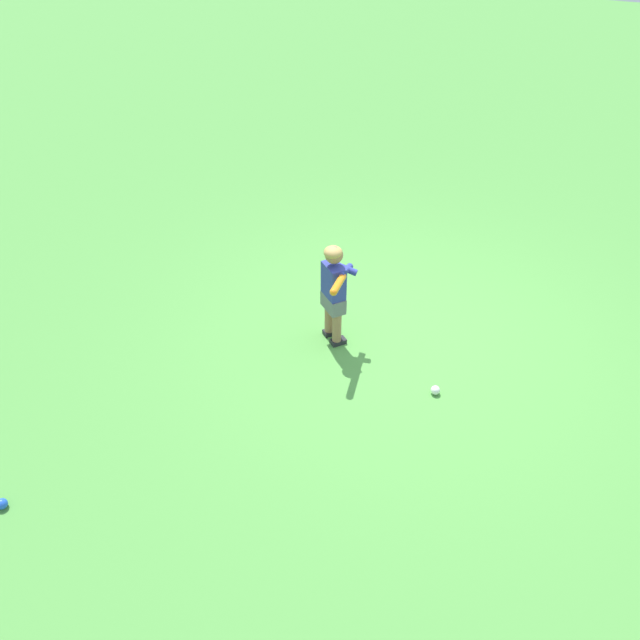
{
  "coord_description": "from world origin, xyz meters",
  "views": [
    {
      "loc": [
        -1.39,
        4.8,
        3.92
      ],
      "look_at": [
        0.56,
        0.7,
        0.45
      ],
      "focal_mm": 34.36,
      "sensor_mm": 36.0,
      "label": 1
    }
  ],
  "objects_px": {
    "play_ball_behind_batter": "(331,253)",
    "play_ball_far_right": "(2,504)",
    "child_batter": "(334,287)",
    "play_ball_center_lawn": "(435,390)"
  },
  "relations": [
    {
      "from": "child_batter",
      "to": "play_ball_behind_batter",
      "type": "distance_m",
      "value": 1.73
    },
    {
      "from": "child_batter",
      "to": "play_ball_far_right",
      "type": "distance_m",
      "value": 3.28
    },
    {
      "from": "child_batter",
      "to": "play_ball_behind_batter",
      "type": "height_order",
      "value": "child_batter"
    },
    {
      "from": "play_ball_center_lawn",
      "to": "play_ball_behind_batter",
      "type": "bearing_deg",
      "value": -43.91
    },
    {
      "from": "play_ball_behind_batter",
      "to": "play_ball_far_right",
      "type": "distance_m",
      "value": 4.42
    },
    {
      "from": "child_batter",
      "to": "play_ball_center_lawn",
      "type": "height_order",
      "value": "child_batter"
    },
    {
      "from": "play_ball_behind_batter",
      "to": "play_ball_far_right",
      "type": "xyz_separation_m",
      "value": [
        0.73,
        4.36,
        -0.0
      ]
    },
    {
      "from": "play_ball_far_right",
      "to": "play_ball_behind_batter",
      "type": "bearing_deg",
      "value": -99.54
    },
    {
      "from": "child_batter",
      "to": "play_ball_behind_batter",
      "type": "bearing_deg",
      "value": -64.77
    },
    {
      "from": "play_ball_center_lawn",
      "to": "play_ball_far_right",
      "type": "xyz_separation_m",
      "value": [
        2.58,
        2.58,
        -0.0
      ]
    }
  ]
}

